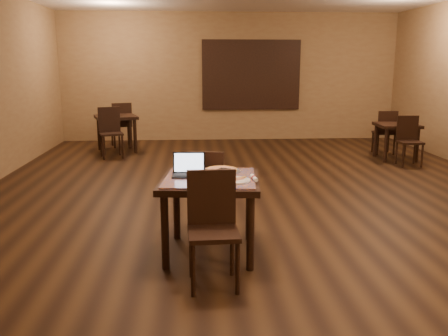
{
  "coord_description": "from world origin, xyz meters",
  "views": [
    {
      "loc": [
        -0.89,
        -6.47,
        1.81
      ],
      "look_at": [
        -0.61,
        -2.12,
        0.85
      ],
      "focal_mm": 38.0,
      "sensor_mm": 36.0,
      "label": 1
    }
  ],
  "objects": [
    {
      "name": "other_table_b_chair_far",
      "position": [
        -2.47,
        4.08,
        0.55
      ],
      "size": [
        0.53,
        0.53,
        0.98
      ],
      "rotation": [
        0.0,
        0.0,
        3.45
      ],
      "color": "black",
      "rests_on": "ground"
    },
    {
      "name": "pizza_pan",
      "position": [
        -0.62,
        -1.87,
        0.77
      ],
      "size": [
        0.39,
        0.39,
        0.01
      ],
      "primitive_type": "cylinder",
      "color": "silver",
      "rests_on": "tiled_table"
    },
    {
      "name": "mural",
      "position": [
        0.5,
        4.96,
        1.55
      ],
      "size": [
        2.34,
        0.05,
        1.64
      ],
      "color": "#296799",
      "rests_on": "wall_back"
    },
    {
      "name": "other_table_a",
      "position": [
        3.0,
        2.32,
        0.57
      ],
      "size": [
        0.77,
        0.77,
        0.69
      ],
      "rotation": [
        0.0,
        0.0,
        -0.05
      ],
      "color": "black",
      "rests_on": "ground"
    },
    {
      "name": "other_table_a_chair_near",
      "position": [
        3.0,
        1.8,
        0.5
      ],
      "size": [
        0.41,
        0.41,
        0.89
      ],
      "rotation": [
        0.0,
        0.0,
        -0.05
      ],
      "color": "black",
      "rests_on": "ground"
    },
    {
      "name": "ground",
      "position": [
        0.0,
        0.0,
        0.0
      ],
      "size": [
        10.0,
        10.0,
        0.0
      ],
      "primitive_type": "plane",
      "color": "black",
      "rests_on": "ground"
    },
    {
      "name": "chair_main_far",
      "position": [
        -0.75,
        -1.49,
        0.51
      ],
      "size": [
        0.46,
        0.46,
        0.91
      ],
      "rotation": [
        0.0,
        0.0,
        2.96
      ],
      "color": "black",
      "rests_on": "ground"
    },
    {
      "name": "other_table_b_chair_near",
      "position": [
        -2.53,
        2.92,
        0.55
      ],
      "size": [
        0.53,
        0.53,
        0.98
      ],
      "rotation": [
        0.0,
        0.0,
        0.31
      ],
      "color": "black",
      "rests_on": "ground"
    },
    {
      "name": "spatula",
      "position": [
        -0.6,
        -1.89,
        0.79
      ],
      "size": [
        0.25,
        0.22,
        0.01
      ],
      "primitive_type": "cube",
      "rotation": [
        0.0,
        0.0,
        0.94
      ],
      "color": "silver",
      "rests_on": "pizza_whole"
    },
    {
      "name": "chair_main_near",
      "position": [
        -0.74,
        -2.73,
        0.54
      ],
      "size": [
        0.43,
        0.43,
        0.95
      ],
      "rotation": [
        0.0,
        0.0,
        0.04
      ],
      "color": "black",
      "rests_on": "ground"
    },
    {
      "name": "pizza_whole",
      "position": [
        -0.62,
        -1.87,
        0.78
      ],
      "size": [
        0.32,
        0.32,
        0.02
      ],
      "color": "beige",
      "rests_on": "pizza_pan"
    },
    {
      "name": "plate",
      "position": [
        -0.52,
        -2.29,
        0.77
      ],
      "size": [
        0.28,
        0.28,
        0.02
      ],
      "primitive_type": "cylinder",
      "color": "white",
      "rests_on": "tiled_table"
    },
    {
      "name": "laptop",
      "position": [
        -0.94,
        -2.01,
        0.82
      ],
      "size": [
        0.32,
        0.26,
        0.21
      ],
      "rotation": [
        0.0,
        0.0,
        -0.06
      ],
      "color": "black",
      "rests_on": "tiled_table"
    },
    {
      "name": "tiled_table",
      "position": [
        -0.74,
        -2.11,
        0.66
      ],
      "size": [
        1.01,
        1.01,
        0.76
      ],
      "rotation": [
        0.0,
        0.0,
        -0.1
      ],
      "color": "black",
      "rests_on": "ground"
    },
    {
      "name": "pizza_slice",
      "position": [
        -0.52,
        -2.29,
        0.79
      ],
      "size": [
        0.24,
        0.24,
        0.02
      ],
      "primitive_type": null,
      "rotation": [
        0.0,
        0.0,
        0.66
      ],
      "color": "beige",
      "rests_on": "plate"
    },
    {
      "name": "other_table_a_chair_far",
      "position": [
        3.0,
        2.84,
        0.5
      ],
      "size": [
        0.41,
        0.41,
        0.89
      ],
      "rotation": [
        0.0,
        0.0,
        3.09
      ],
      "color": "black",
      "rests_on": "ground"
    },
    {
      "name": "napkin_roll",
      "position": [
        -0.34,
        -2.25,
        0.78
      ],
      "size": [
        0.06,
        0.18,
        0.04
      ],
      "rotation": [
        0.0,
        0.0,
        0.1
      ],
      "color": "white",
      "rests_on": "tiled_table"
    },
    {
      "name": "other_table_b",
      "position": [
        -2.5,
        3.5,
        0.63
      ],
      "size": [
        1.02,
        1.02,
        0.76
      ],
      "rotation": [
        0.0,
        0.0,
        0.31
      ],
      "color": "black",
      "rests_on": "ground"
    },
    {
      "name": "wall_back",
      "position": [
        0.0,
        5.0,
        1.5
      ],
      "size": [
        8.0,
        0.02,
        3.0
      ],
      "primitive_type": "cube",
      "color": "olive",
      "rests_on": "ground"
    }
  ]
}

